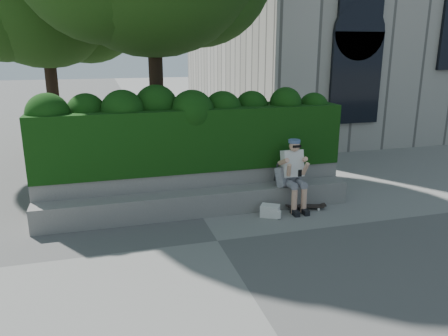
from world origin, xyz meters
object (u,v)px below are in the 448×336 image
object	(u,v)px
person	(293,172)
backpack_ground	(270,211)
skateboard	(305,206)
backpack_plaid	(283,176)

from	to	relation	value
person	backpack_ground	distance (m)	0.92
person	backpack_ground	bearing A→B (deg)	-152.93
skateboard	backpack_plaid	world-z (taller)	backpack_plaid
backpack_plaid	backpack_ground	xyz separation A→B (m)	(-0.40, -0.38, -0.53)
person	skateboard	bearing A→B (deg)	-31.34
person	skateboard	distance (m)	0.74
skateboard	person	bearing A→B (deg)	165.01
person	backpack_plaid	bearing A→B (deg)	156.39
skateboard	backpack_plaid	size ratio (longest dim) A/B	1.88
backpack_plaid	backpack_ground	distance (m)	0.77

